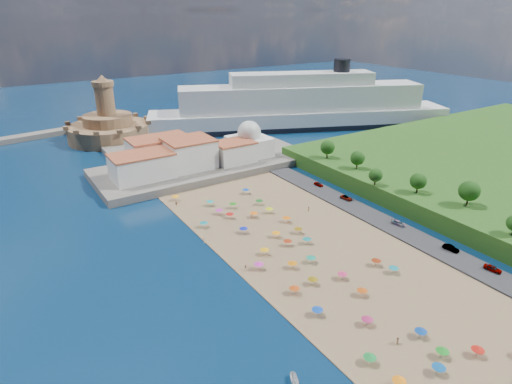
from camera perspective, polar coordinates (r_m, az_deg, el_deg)
ground at (r=118.48m, az=4.94°, el=-7.99°), size 700.00×700.00×0.00m
terrace at (r=179.39m, az=-6.68°, el=3.56°), size 90.00×36.00×3.00m
jetty at (r=203.48m, az=-16.69°, el=5.01°), size 18.00×70.00×2.40m
waterfront_buildings at (r=172.99m, az=-10.75°, el=4.80°), size 57.00×29.00×11.00m
domed_building at (r=184.56m, az=-0.90°, el=6.72°), size 16.00×16.00×15.00m
fortress at (r=230.09m, az=-19.06°, el=8.18°), size 40.00×40.00×32.40m
cruise_ship at (r=243.61m, az=6.01°, el=11.09°), size 164.09×88.35×36.67m
beach_parasols at (r=110.39m, az=7.56°, el=-9.35°), size 31.51×116.90×2.20m
beachgoers at (r=124.67m, az=1.54°, el=-5.61°), size 39.27×85.03×1.87m
parked_cars at (r=138.45m, az=17.82°, el=-3.61°), size 2.47×71.11×1.43m
hillside_trees at (r=145.52m, az=22.05°, el=0.90°), size 16.61×110.61×8.00m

